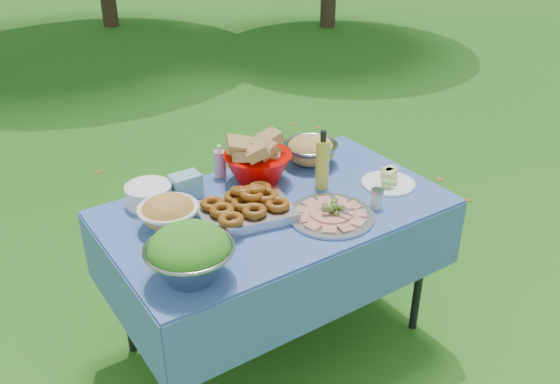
# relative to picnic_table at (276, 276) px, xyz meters

# --- Properties ---
(ground) EXTENTS (80.00, 80.00, 0.00)m
(ground) POSITION_rel_picnic_table_xyz_m (0.00, 0.00, -0.38)
(ground) COLOR #0B3B0A
(ground) RESTS_ON ground
(picnic_table) EXTENTS (1.46, 0.86, 0.76)m
(picnic_table) POSITION_rel_picnic_table_xyz_m (0.00, 0.00, 0.00)
(picnic_table) COLOR #7198D9
(picnic_table) RESTS_ON ground
(salad_bowl) EXTENTS (0.41, 0.41, 0.21)m
(salad_bowl) POSITION_rel_picnic_table_xyz_m (-0.53, -0.26, 0.49)
(salad_bowl) COLOR #94989D
(salad_bowl) RESTS_ON picnic_table
(pasta_bowl_white) EXTENTS (0.28, 0.28, 0.14)m
(pasta_bowl_white) POSITION_rel_picnic_table_xyz_m (-0.45, 0.10, 0.45)
(pasta_bowl_white) COLOR white
(pasta_bowl_white) RESTS_ON picnic_table
(plate_stack) EXTENTS (0.22, 0.22, 0.09)m
(plate_stack) POSITION_rel_picnic_table_xyz_m (-0.45, 0.32, 0.43)
(plate_stack) COLOR white
(plate_stack) RESTS_ON picnic_table
(wipes_box) EXTENTS (0.13, 0.09, 0.11)m
(wipes_box) POSITION_rel_picnic_table_xyz_m (-0.29, 0.28, 0.44)
(wipes_box) COLOR #78C1CC
(wipes_box) RESTS_ON picnic_table
(sanitizer_bottle) EXTENTS (0.06, 0.06, 0.16)m
(sanitizer_bottle) POSITION_rel_picnic_table_xyz_m (-0.06, 0.38, 0.46)
(sanitizer_bottle) COLOR pink
(sanitizer_bottle) RESTS_ON picnic_table
(bread_bowl) EXTENTS (0.33, 0.33, 0.21)m
(bread_bowl) POSITION_rel_picnic_table_xyz_m (0.06, 0.24, 0.49)
(bread_bowl) COLOR #D50400
(bread_bowl) RESTS_ON picnic_table
(pasta_bowl_steel) EXTENTS (0.27, 0.27, 0.14)m
(pasta_bowl_steel) POSITION_rel_picnic_table_xyz_m (0.38, 0.26, 0.45)
(pasta_bowl_steel) COLOR #94989D
(pasta_bowl_steel) RESTS_ON picnic_table
(fried_tray) EXTENTS (0.43, 0.34, 0.09)m
(fried_tray) POSITION_rel_picnic_table_xyz_m (-0.16, -0.01, 0.43)
(fried_tray) COLOR #B4B4B8
(fried_tray) RESTS_ON picnic_table
(charcuterie_platter) EXTENTS (0.46, 0.46, 0.08)m
(charcuterie_platter) POSITION_rel_picnic_table_xyz_m (0.14, -0.21, 0.42)
(charcuterie_platter) COLOR #A3A7AB
(charcuterie_platter) RESTS_ON picnic_table
(oil_bottle) EXTENTS (0.07, 0.07, 0.28)m
(oil_bottle) POSITION_rel_picnic_table_xyz_m (0.27, 0.02, 0.52)
(oil_bottle) COLOR gold
(oil_bottle) RESTS_ON picnic_table
(cheese_plate) EXTENTS (0.33, 0.33, 0.07)m
(cheese_plate) POSITION_rel_picnic_table_xyz_m (0.54, -0.13, 0.41)
(cheese_plate) COLOR white
(cheese_plate) RESTS_ON picnic_table
(shaker) EXTENTS (0.06, 0.06, 0.09)m
(shaker) POSITION_rel_picnic_table_xyz_m (0.35, -0.25, 0.42)
(shaker) COLOR silver
(shaker) RESTS_ON picnic_table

